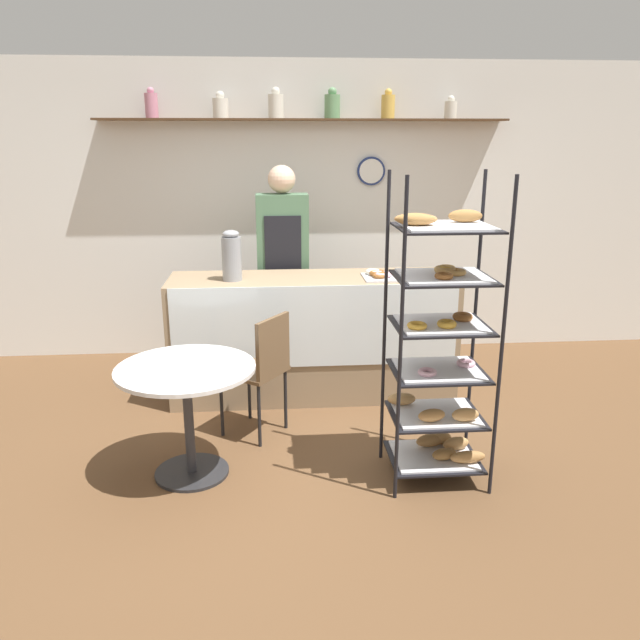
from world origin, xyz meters
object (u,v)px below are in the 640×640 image
Objects in this scene: pastry_rack at (439,351)px; cafe_chair at (263,363)px; coffee_carafe at (232,256)px; cafe_table at (187,393)px; person_worker at (283,262)px; donut_tray_counter at (382,275)px.

cafe_chair is (-1.06, 0.63, -0.28)m from pastry_rack.
cafe_table is at bearing -101.33° from coffee_carafe.
pastry_rack reaches higher than person_worker.
cafe_table is (-1.51, 0.13, -0.27)m from pastry_rack.
cafe_table is at bearing -7.18° from cafe_chair.
person_worker is 4.83× the size of donut_tray_counter.
pastry_rack is 2.21× the size of cafe_table.
cafe_chair is at bearing -71.16° from coffee_carafe.
person_worker is 0.72m from coffee_carafe.
pastry_rack is 2.06m from person_worker.
pastry_rack is 1.54m from cafe_table.
coffee_carafe is (-1.28, 1.28, 0.35)m from pastry_rack.
person_worker reaches higher than cafe_chair.
cafe_chair is 2.34× the size of donut_tray_counter.
cafe_table is (-0.63, -1.72, -0.45)m from person_worker.
cafe_chair is 0.93m from coffee_carafe.
donut_tray_counter is (0.75, -0.57, 0.00)m from person_worker.
donut_tray_counter is at bearing 95.62° from pastry_rack.
coffee_carafe is at bearing 135.02° from pastry_rack.
person_worker is 2.06× the size of cafe_chair.
pastry_rack reaches higher than donut_tray_counter.
pastry_rack is at bearing 94.13° from cafe_chair.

